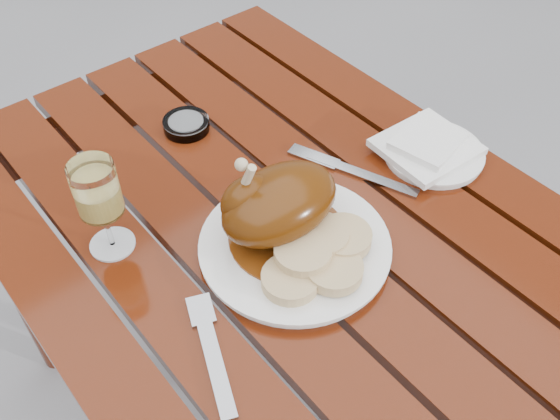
% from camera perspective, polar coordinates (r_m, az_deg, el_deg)
% --- Properties ---
extents(table, '(0.80, 1.20, 0.75)m').
position_cam_1_polar(table, '(1.30, 0.80, -12.85)').
color(table, '#5E1D0B').
rests_on(table, ground).
extents(dinner_plate, '(0.35, 0.35, 0.02)m').
position_cam_1_polar(dinner_plate, '(0.96, 1.36, -3.40)').
color(dinner_plate, white).
rests_on(dinner_plate, table).
extents(roast_duck, '(0.20, 0.19, 0.14)m').
position_cam_1_polar(roast_duck, '(0.93, -0.40, 0.54)').
color(roast_duck, '#602B0B').
rests_on(roast_duck, dinner_plate).
extents(bread_dumplings, '(0.19, 0.14, 0.04)m').
position_cam_1_polar(bread_dumplings, '(0.92, 3.55, -4.09)').
color(bread_dumplings, '#DAB785').
rests_on(bread_dumplings, dinner_plate).
extents(wine_glass, '(0.09, 0.09, 0.17)m').
position_cam_1_polar(wine_glass, '(0.95, -15.97, 0.15)').
color(wine_glass, '#F6DD70').
rests_on(wine_glass, table).
extents(side_plate, '(0.23, 0.23, 0.01)m').
position_cam_1_polar(side_plate, '(1.15, 13.83, 5.07)').
color(side_plate, white).
rests_on(side_plate, table).
extents(napkin, '(0.16, 0.15, 0.01)m').
position_cam_1_polar(napkin, '(1.14, 13.25, 5.65)').
color(napkin, white).
rests_on(napkin, side_plate).
extents(ashtray, '(0.11, 0.11, 0.02)m').
position_cam_1_polar(ashtray, '(1.19, -8.57, 7.74)').
color(ashtray, '#B2B7BC').
rests_on(ashtray, table).
extents(fork, '(0.09, 0.17, 0.01)m').
position_cam_1_polar(fork, '(0.86, -6.08, -13.36)').
color(fork, gray).
rests_on(fork, table).
extents(knife, '(0.09, 0.20, 0.01)m').
position_cam_1_polar(knife, '(1.09, 7.48, 3.26)').
color(knife, gray).
rests_on(knife, table).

